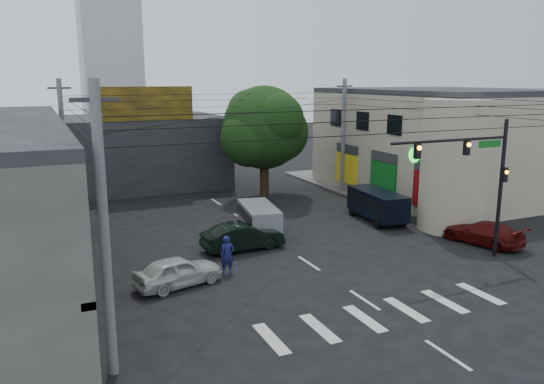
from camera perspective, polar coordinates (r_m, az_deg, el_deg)
ground at (r=25.56m, az=6.12°, el=-9.02°), size 160.00×160.00×0.00m
sidewalk_far_right at (r=49.77m, az=13.67°, el=1.21°), size 16.00×16.00×0.15m
building_right at (r=45.39m, az=17.78°, el=4.97°), size 14.00×18.00×8.00m
corner_column at (r=34.13m, az=19.00°, el=2.71°), size 4.00×4.00×8.00m
building_far at (r=47.65m, az=-14.12°, el=4.28°), size 14.00×10.00×6.00m
billboard at (r=42.47m, az=-13.22°, el=9.25°), size 7.00×0.30×2.60m
street_tree at (r=41.03m, az=-0.85°, el=6.91°), size 6.40×6.40×8.70m
traffic_gantry at (r=28.27m, az=21.26°, el=2.42°), size 7.10×0.35×7.20m
utility_pole_near_left at (r=16.76m, az=-17.60°, el=-4.35°), size 0.32×0.32×9.20m
utility_pole_far_left at (r=36.86m, az=-21.43°, el=4.12°), size 0.32×0.32×9.20m
utility_pole_far_right at (r=43.23m, az=7.66°, el=5.91°), size 0.32×0.32×9.20m
dark_sedan at (r=29.04m, az=-3.16°, el=-4.82°), size 1.92×4.63×1.48m
white_compact at (r=24.47m, az=-10.09°, el=-8.40°), size 3.42×4.76×1.38m
maroon_sedan at (r=32.29m, az=21.73°, el=-4.08°), size 4.18×5.51×1.32m
silver_minivan at (r=31.55m, az=-1.40°, el=-3.09°), size 4.82×3.13×1.83m
navy_van at (r=35.48m, az=11.24°, el=-1.49°), size 5.28×2.75×1.98m
traffic_officer at (r=25.55m, az=-4.81°, el=-6.78°), size 0.71×0.49×1.86m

